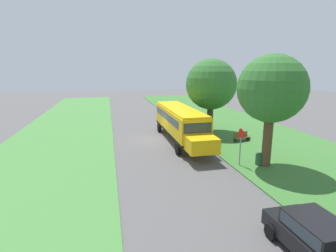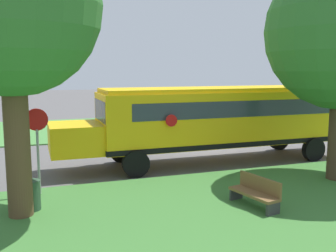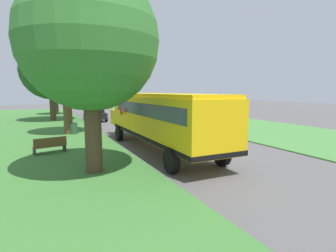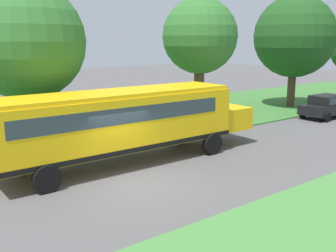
{
  "view_description": "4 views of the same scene",
  "coord_description": "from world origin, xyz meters",
  "views": [
    {
      "loc": [
        4.26,
        24.34,
        6.8
      ],
      "look_at": [
        -0.87,
        1.86,
        1.71
      ],
      "focal_mm": 28.0,
      "sensor_mm": 36.0,
      "label": 1
    },
    {
      "loc": [
        -17.04,
        8.44,
        3.91
      ],
      "look_at": [
        -1.7,
        3.07,
        1.56
      ],
      "focal_mm": 42.0,
      "sensor_mm": 36.0,
      "label": 2
    },
    {
      "loc": [
        -8.04,
        -12.11,
        3.3
      ],
      "look_at": [
        -1.58,
        1.35,
        1.29
      ],
      "focal_mm": 28.0,
      "sensor_mm": 36.0,
      "label": 3
    },
    {
      "loc": [
        11.88,
        -7.39,
        5.19
      ],
      "look_at": [
        -0.21,
        1.76,
        1.9
      ],
      "focal_mm": 42.0,
      "sensor_mm": 36.0,
      "label": 4
    }
  ],
  "objects": [
    {
      "name": "grass_far_side",
      "position": [
        9.0,
        0.0,
        0.04
      ],
      "size": [
        10.0,
        80.0,
        0.07
      ],
      "primitive_type": "cube",
      "color": "#47843D",
      "rests_on": "ground"
    },
    {
      "name": "ground_plane",
      "position": [
        0.0,
        0.0,
        0.0
      ],
      "size": [
        120.0,
        120.0,
        0.0
      ],
      "primitive_type": "plane",
      "color": "#565454"
    },
    {
      "name": "park_bench",
      "position": [
        -7.8,
        2.6,
        0.47
      ],
      "size": [
        1.67,
        0.81,
        0.92
      ],
      "color": "brown",
      "rests_on": "ground"
    },
    {
      "name": "oak_tree_roadside_mid",
      "position": [
        -6.3,
        8.89,
        5.54
      ],
      "size": [
        4.56,
        4.56,
        7.77
      ],
      "color": "brown",
      "rests_on": "ground"
    },
    {
      "name": "trash_bin",
      "position": [
        -6.0,
        8.59,
        0.45
      ],
      "size": [
        0.56,
        0.56,
        0.9
      ],
      "primitive_type": "cylinder",
      "color": "#2D4C33",
      "rests_on": "ground"
    },
    {
      "name": "school_bus",
      "position": [
        -2.24,
        1.03,
        1.92
      ],
      "size": [
        2.85,
        12.42,
        3.16
      ],
      "color": "yellow",
      "rests_on": "ground"
    },
    {
      "name": "stop_sign",
      "position": [
        -4.6,
        8.31,
        1.74
      ],
      "size": [
        0.08,
        0.68,
        2.74
      ],
      "color": "gray",
      "rests_on": "ground"
    }
  ]
}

